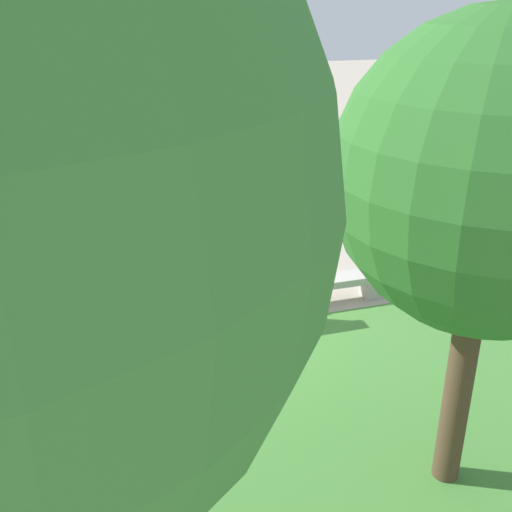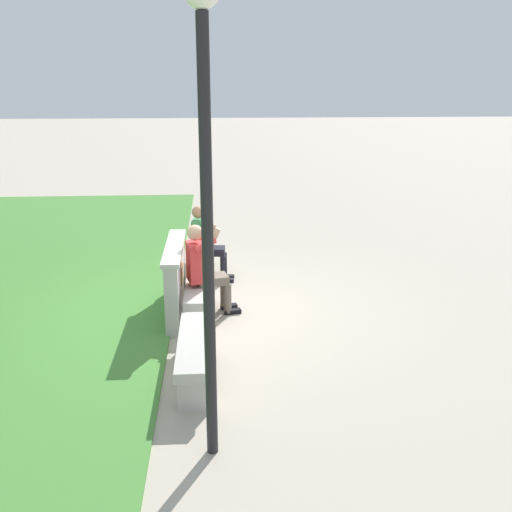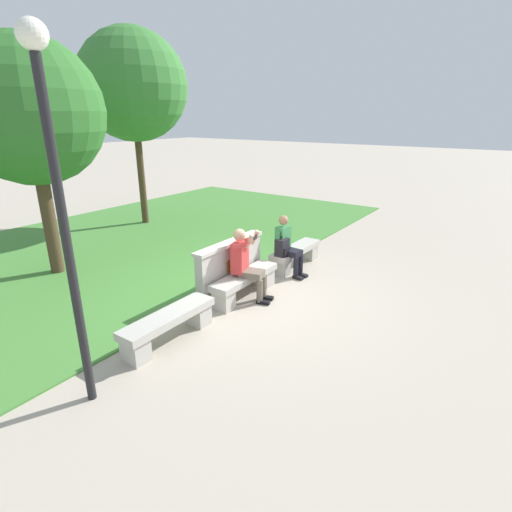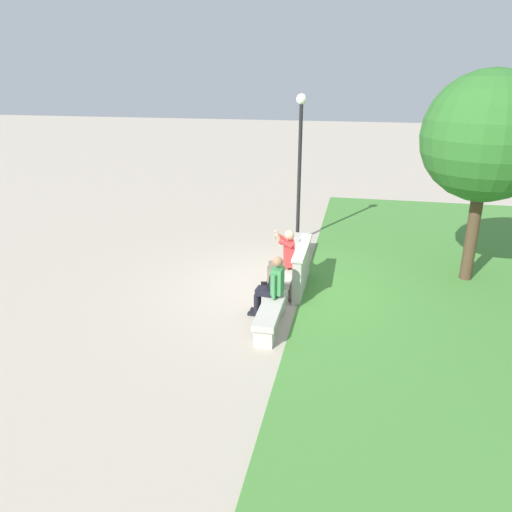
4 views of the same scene
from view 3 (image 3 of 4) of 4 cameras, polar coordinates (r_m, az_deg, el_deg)
name	(u,v)px [view 3 (image 3 of 4)]	position (r m, az deg, el deg)	size (l,w,h in m)	color
ground_plane	(245,296)	(7.52, -1.58, -5.73)	(80.00, 80.00, 0.00)	#B2A593
grass_strip	(102,252)	(10.54, -21.13, 0.55)	(17.42, 8.00, 0.03)	#478438
bench_main	(169,323)	(6.13, -12.34, -9.38)	(1.62, 0.40, 0.45)	#B7B2A8
bench_near	(245,282)	(7.40, -1.60, -3.70)	(1.62, 0.40, 0.45)	#B7B2A8
bench_mid	(296,254)	(8.89, 5.68, 0.28)	(1.62, 0.40, 0.45)	#B7B2A8
backrest_wall_with_plaque	(230,267)	(7.51, -3.70, -1.52)	(1.78, 0.24, 1.01)	#B7B2A8
person_photographer	(246,261)	(7.14, -1.46, -0.72)	(0.53, 0.78, 1.32)	black
person_distant	(287,244)	(8.33, 4.47, 1.74)	(0.48, 0.69, 1.26)	black
backpack	(282,248)	(8.23, 3.80, 1.21)	(0.28, 0.24, 0.43)	black
tree_behind_wall	(30,112)	(9.06, -29.58, 17.41)	(2.76, 2.76, 4.64)	#4C3826
tree_left_background	(133,86)	(12.64, -17.18, 22.17)	(3.05, 3.05, 5.50)	#4C3826
lamp_post	(56,179)	(4.45, -26.65, 9.80)	(0.28, 0.28, 4.02)	black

